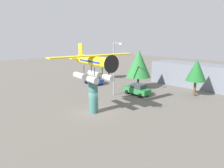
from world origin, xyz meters
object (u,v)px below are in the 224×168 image
car_near_blue (94,80)px  storefront_building (192,75)px  streetlight_primary (115,65)px  floatplane_monument (93,65)px  car_mid_green (137,89)px  tree_center_back (196,70)px  tree_east (139,63)px  tree_west (109,61)px  display_pedestal (93,96)px

car_near_blue → storefront_building: (13.58, 12.56, 1.19)m
car_near_blue → streetlight_primary: bearing=163.3°
floatplane_monument → car_mid_green: size_ratio=2.49×
car_near_blue → streetlight_primary: (8.42, -2.52, 3.78)m
tree_center_back → tree_east: bearing=-164.7°
car_mid_green → tree_west: 14.52m
floatplane_monument → tree_west: size_ratio=1.89×
floatplane_monument → streetlight_primary: (-3.74, 6.93, -1.03)m
display_pedestal → tree_west: 21.18m
tree_west → tree_center_back: tree_center_back is taller
streetlight_primary → storefront_building: (5.16, 15.08, -2.59)m
streetlight_primary → storefront_building: bearing=71.1°
tree_west → display_pedestal: bearing=-47.1°
streetlight_primary → tree_east: 6.19m
streetlight_primary → tree_center_back: bearing=45.0°
floatplane_monument → car_near_blue: floatplane_monument is taller
floatplane_monument → streetlight_primary: bearing=125.4°
floatplane_monument → tree_east: bearing=114.7°
car_mid_green → tree_east: 5.57m
car_near_blue → tree_west: (-2.34, 6.03, 2.90)m
car_near_blue → tree_west: bearing=-68.8°
floatplane_monument → storefront_building: bearing=93.3°
car_mid_green → tree_center_back: bearing=-137.4°
storefront_building → tree_center_back: (3.49, -6.43, 1.93)m
display_pedestal → floatplane_monument: floatplane_monument is taller
floatplane_monument → tree_east: (-4.16, 13.10, -1.28)m
display_pedestal → tree_east: bearing=107.1°
tree_east → tree_center_back: size_ratio=1.20×
storefront_building → tree_east: 10.78m
display_pedestal → floatplane_monument: (0.13, -0.02, 3.68)m
display_pedestal → streetlight_primary: size_ratio=0.50×
floatplane_monument → tree_east: size_ratio=1.54×
tree_east → tree_center_back: 9.41m
tree_east → floatplane_monument: bearing=-72.4°
tree_west → car_mid_green: bearing=-23.9°
floatplane_monument → display_pedestal: bearing=180.0°
display_pedestal → tree_east: 13.90m
tree_west → streetlight_primary: bearing=-38.5°
display_pedestal → streetlight_primary: streetlight_primary is taller
tree_west → storefront_building: bearing=22.3°
streetlight_primary → tree_east: size_ratio=1.19×
tree_east → car_mid_green: bearing=-51.8°
storefront_building → tree_west: tree_west is taller
car_near_blue → streetlight_primary: streetlight_primary is taller
streetlight_primary → tree_east: (-0.42, 6.17, -0.25)m
display_pedestal → car_near_blue: size_ratio=0.96×
streetlight_primary → display_pedestal: bearing=-62.5°
car_near_blue → tree_east: 9.47m
car_near_blue → car_mid_green: 10.67m
storefront_building → tree_center_back: tree_center_back is taller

